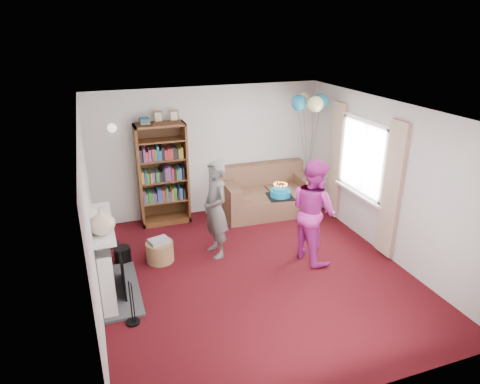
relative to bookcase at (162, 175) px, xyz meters
name	(u,v)px	position (x,y,z in m)	size (l,w,h in m)	color
ground	(254,273)	(0.95, -2.30, -0.94)	(5.00, 5.00, 0.00)	#36080B
wall_back	(208,151)	(0.95, 0.21, 0.31)	(4.50, 0.02, 2.50)	silver
wall_left	(90,221)	(-1.31, -2.30, 0.31)	(0.02, 5.00, 2.50)	silver
wall_right	(387,180)	(3.21, -2.30, 0.31)	(0.02, 5.00, 2.50)	silver
ceiling	(257,110)	(0.95, -2.30, 1.56)	(4.50, 5.00, 0.01)	white
fireplace	(109,261)	(-1.14, -2.11, -0.43)	(0.55, 1.80, 1.12)	#3F3F42
window_bay	(362,171)	(3.15, -1.70, 0.26)	(0.14, 2.02, 2.20)	white
wall_sconce	(112,128)	(-0.80, 0.06, 0.94)	(0.16, 0.23, 0.16)	gold
bookcase	(162,175)	(0.00, 0.00, 0.00)	(0.91, 0.42, 2.13)	#472B14
sofa	(266,195)	(2.00, -0.23, -0.59)	(1.78, 0.94, 0.94)	brown
wicker_basket	(160,251)	(-0.35, -1.46, -0.76)	(0.44, 0.44, 0.39)	#A9794F
person_striped	(216,209)	(0.57, -1.55, -0.13)	(0.59, 0.39, 1.62)	black
person_magenta	(313,211)	(1.98, -2.18, -0.10)	(0.82, 0.64, 1.68)	#BB2591
birthday_cake	(280,193)	(1.50, -1.96, 0.18)	(0.38, 0.38, 0.22)	black
balloons	(310,102)	(2.70, -0.53, 1.28)	(0.73, 0.73, 1.69)	#3F3F3F
mantel_vase	(101,221)	(-1.17, -2.45, 0.36)	(0.33, 0.33, 0.34)	beige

